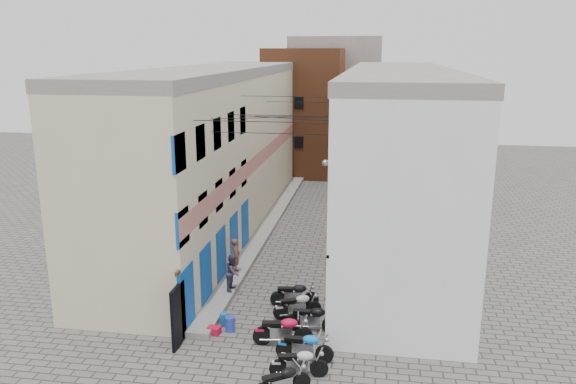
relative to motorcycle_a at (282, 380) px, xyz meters
The scene contains 21 objects.
ground 3.18m from the motorcycle_a, 118.85° to the left, with size 90.00×90.00×0.00m, color #585653.
plinth 16.15m from the motorcycle_a, 102.75° to the left, with size 0.90×26.00×0.25m, color gray.
building_left 17.44m from the motorcycle_a, 112.48° to the left, with size 5.10×27.00×9.00m.
building_right 16.61m from the motorcycle_a, 77.51° to the left, with size 5.94×26.00×9.00m.
building_far_brick_left 31.27m from the motorcycle_a, 96.52° to the left, with size 6.00×6.00×10.00m, color brown.
building_far_brick_right 32.96m from the motorcycle_a, 87.40° to the left, with size 5.00×6.00×8.00m, color brown.
building_far_concrete 37.11m from the motorcycle_a, 92.36° to the left, with size 8.00×5.00×11.00m, color gray.
far_shopfront 27.99m from the motorcycle_a, 93.10° to the left, with size 2.00×0.30×2.40m, color black.
overhead_wires 12.40m from the motorcycle_a, 98.28° to the left, with size 5.80×13.02×1.32m.
motorcycle_a is the anchor object (origin of this frame).
motorcycle_b 1.10m from the motorcycle_a, 72.23° to the left, with size 0.59×1.85×1.07m, color silver, non-canonical shape.
motorcycle_c 2.07m from the motorcycle_a, 79.32° to the left, with size 0.61×1.94×1.12m, color blue, non-canonical shape.
motorcycle_d 2.94m from the motorcycle_a, 99.61° to the left, with size 0.66×2.09×1.21m, color #B50C35, non-canonical shape.
motorcycle_e 4.02m from the motorcycle_a, 84.46° to the left, with size 0.63×1.99×1.15m, color black, non-canonical shape.
motorcycle_f 5.01m from the motorcycle_a, 93.25° to the left, with size 0.60×1.90×1.10m, color #B7B6BB, non-canonical shape.
motorcycle_g 5.97m from the motorcycle_a, 95.20° to the left, with size 0.61×1.94×1.12m, color black, non-canonical shape.
person_a 9.13m from the motorcycle_a, 112.95° to the left, with size 0.58×0.38×1.58m, color brown.
person_b 7.33m from the motorcycle_a, 116.04° to the left, with size 0.74×0.58×1.53m, color #373752.
water_jug_near 4.39m from the motorcycle_a, 125.61° to the left, with size 0.35×0.35×0.55m, color #253DBA.
water_jug_far 4.93m from the motorcycle_a, 126.06° to the left, with size 0.30×0.30×0.47m, color #2061A3.
red_crate 4.48m from the motorcycle_a, 133.34° to the left, with size 0.44×0.33×0.28m, color red.
Camera 1 is at (4.02, -17.13, 9.97)m, focal length 35.00 mm.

